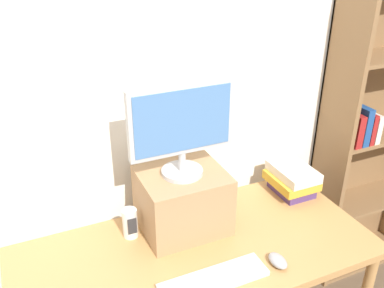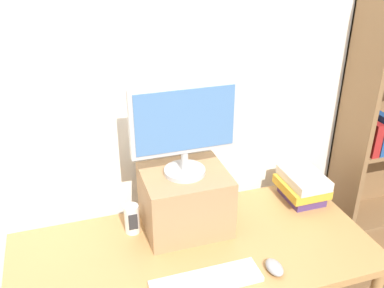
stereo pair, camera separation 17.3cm
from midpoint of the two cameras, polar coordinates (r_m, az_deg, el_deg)
The scene contains 8 objects.
back_wall at distance 2.05m, azimuth -1.34°, elevation 5.92°, with size 7.00×0.08×2.60m.
desk at distance 1.99m, azimuth 2.91°, elevation -15.57°, with size 1.59×0.73×0.77m.
riser_box at distance 1.99m, azimuth 1.56°, elevation -7.53°, with size 0.38×0.33×0.29m.
computer_monitor at distance 1.80m, azimuth 1.72°, elevation 2.42°, with size 0.47×0.19×0.42m.
keyboard at distance 1.78m, azimuth 4.83°, elevation -17.85°, with size 0.45×0.12×0.02m.
computer_mouse at distance 1.87m, azimuth 13.65°, elevation -15.78°, with size 0.06×0.10×0.04m.
book_stack at distance 2.31m, azimuth 16.60°, elevation -5.39°, with size 0.21×0.26×0.15m.
desk_speaker at distance 2.00m, azimuth -5.55°, elevation -9.99°, with size 0.07×0.07×0.14m.
Camera 2 is at (-0.46, -1.40, 2.03)m, focal length 40.00 mm.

